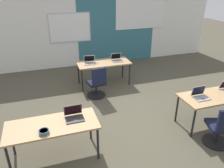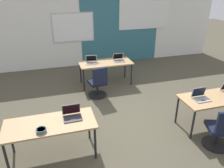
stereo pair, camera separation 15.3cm
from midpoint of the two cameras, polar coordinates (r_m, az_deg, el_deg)
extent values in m
plane|color=#4C4738|center=(5.30, 5.43, -9.66)|extent=(24.00, 24.00, 0.00)
cube|color=silver|center=(8.54, -4.69, 14.24)|extent=(10.00, 0.20, 2.80)
cube|color=#336B7A|center=(8.72, 2.69, 14.52)|extent=(3.02, 0.01, 2.80)
cube|color=#B7B7BC|center=(8.31, -9.33, 14.03)|extent=(1.48, 0.02, 1.04)
cube|color=white|center=(8.31, -9.32, 14.03)|extent=(1.40, 0.02, 0.96)
cube|color=white|center=(8.96, 8.82, 18.13)|extent=(2.00, 0.02, 1.40)
cube|color=tan|center=(4.13, -14.51, -9.89)|extent=(1.60, 0.70, 0.04)
cylinder|color=black|center=(4.19, -24.30, -17.31)|extent=(0.04, 0.04, 0.68)
cylinder|color=black|center=(4.16, -3.20, -14.89)|extent=(0.04, 0.04, 0.68)
cylinder|color=black|center=(4.65, -23.52, -12.41)|extent=(0.04, 0.04, 0.68)
cylinder|color=black|center=(4.63, -4.93, -10.25)|extent=(0.04, 0.04, 0.68)
cube|color=tan|center=(5.37, 25.92, -3.12)|extent=(1.60, 0.70, 0.04)
cylinder|color=black|center=(4.91, 20.75, -9.72)|extent=(0.04, 0.04, 0.68)
cylinder|color=black|center=(5.31, 17.05, -6.30)|extent=(0.04, 0.04, 0.68)
cube|color=tan|center=(6.84, -1.00, 5.43)|extent=(1.60, 0.70, 0.04)
cylinder|color=black|center=(6.56, -6.53, 0.97)|extent=(0.04, 0.04, 0.68)
cylinder|color=black|center=(6.93, 5.59, 2.38)|extent=(0.04, 0.04, 0.68)
cylinder|color=black|center=(7.11, -7.40, 2.88)|extent=(0.04, 0.04, 0.68)
cylinder|color=black|center=(7.45, 3.92, 4.11)|extent=(0.04, 0.04, 0.68)
cube|color=#9E9EA3|center=(5.09, 22.73, -3.70)|extent=(0.33, 0.23, 0.02)
cube|color=#4C4C4F|center=(5.05, 23.10, -3.87)|extent=(0.09, 0.06, 0.00)
cube|color=#9E9EA3|center=(5.12, 22.05, -1.87)|extent=(0.33, 0.05, 0.22)
cube|color=black|center=(5.12, 22.08, -1.89)|extent=(0.30, 0.04, 0.19)
cylinder|color=black|center=(5.11, 25.61, -13.68)|extent=(0.52, 0.52, 0.04)
cylinder|color=black|center=(5.00, 26.02, -11.96)|extent=(0.06, 0.06, 0.34)
cube|color=black|center=(4.89, 26.49, -9.98)|extent=(0.55, 0.55, 0.08)
sphere|color=black|center=(5.28, 24.68, -12.11)|extent=(0.04, 0.04, 0.04)
sphere|color=black|center=(4.97, 23.51, -14.37)|extent=(0.04, 0.04, 0.04)
cube|color=#9E9EA3|center=(6.73, -4.60, 5.25)|extent=(0.37, 0.29, 0.02)
cube|color=#4C4C4F|center=(6.68, -4.59, 5.18)|extent=(0.10, 0.08, 0.00)
cube|color=#9E9EA3|center=(6.84, -4.68, 6.57)|extent=(0.34, 0.15, 0.21)
cube|color=black|center=(6.83, -4.68, 6.57)|extent=(0.31, 0.13, 0.18)
ellipsoid|color=silver|center=(6.80, -2.55, 5.61)|extent=(0.06, 0.10, 0.03)
cylinder|color=black|center=(6.39, -3.05, -2.78)|extent=(0.52, 0.52, 0.04)
cylinder|color=black|center=(6.31, -3.09, -1.26)|extent=(0.06, 0.06, 0.34)
cube|color=black|center=(6.22, -3.13, 0.47)|extent=(0.50, 0.50, 0.08)
cube|color=black|center=(5.89, -2.30, 1.92)|extent=(0.40, 0.12, 0.46)
sphere|color=black|center=(6.59, -3.80, -1.90)|extent=(0.04, 0.04, 0.04)
sphere|color=black|center=(6.41, -0.96, -2.66)|extent=(0.04, 0.04, 0.04)
sphere|color=black|center=(6.27, -4.70, -3.44)|extent=(0.04, 0.04, 0.04)
cube|color=#333338|center=(4.15, -8.96, -8.69)|extent=(0.33, 0.23, 0.02)
cube|color=#4C4C4F|center=(4.10, -8.86, -8.97)|extent=(0.09, 0.06, 0.00)
cube|color=#333338|center=(4.20, -9.35, -6.35)|extent=(0.33, 0.06, 0.22)
cube|color=black|center=(4.20, -9.34, -6.37)|extent=(0.30, 0.05, 0.19)
cube|color=#9E9EA3|center=(6.91, 2.53, 5.85)|extent=(0.34, 0.24, 0.02)
cube|color=#4C4C4F|center=(6.86, 2.65, 5.79)|extent=(0.09, 0.06, 0.00)
cube|color=#9E9EA3|center=(7.01, 2.19, 7.11)|extent=(0.33, 0.11, 0.21)
cube|color=black|center=(7.01, 2.20, 7.12)|extent=(0.30, 0.09, 0.18)
cylinder|color=#3D6070|center=(3.93, -16.51, -11.31)|extent=(0.17, 0.17, 0.05)
torus|color=#3D6070|center=(3.92, -16.56, -10.98)|extent=(0.18, 0.18, 0.02)
cylinder|color=gold|center=(3.92, -16.55, -11.05)|extent=(0.14, 0.14, 0.01)
camera|label=1|loc=(0.08, -89.14, 0.40)|focal=35.85mm
camera|label=2|loc=(0.08, 90.86, -0.40)|focal=35.85mm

